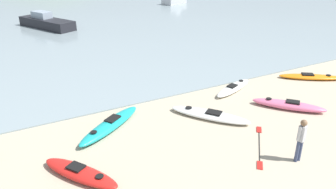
{
  "coord_description": "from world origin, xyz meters",
  "views": [
    {
      "loc": [
        -5.82,
        -1.39,
        6.39
      ],
      "look_at": [
        0.43,
        10.24,
        0.5
      ],
      "focal_mm": 35.0,
      "sensor_mm": 36.0,
      "label": 1
    }
  ],
  "objects": [
    {
      "name": "kayak_on_sand_8",
      "position": [
        4.03,
        10.15,
        0.14
      ],
      "size": [
        2.87,
        1.67,
        0.32
      ],
      "color": "white",
      "rests_on": "ground_plane"
    },
    {
      "name": "kayak_on_sand_4",
      "position": [
        -2.55,
        9.41,
        0.17
      ],
      "size": [
        3.29,
        2.53,
        0.39
      ],
      "color": "teal",
      "rests_on": "ground_plane"
    },
    {
      "name": "loose_paddle",
      "position": [
        1.68,
        5.73,
        0.01
      ],
      "size": [
        1.99,
        2.19,
        0.03
      ],
      "color": "black",
      "rests_on": "ground_plane"
    },
    {
      "name": "kayak_on_sand_3",
      "position": [
        8.65,
        9.42,
        0.12
      ],
      "size": [
        3.1,
        2.44,
        0.29
      ],
      "color": "orange",
      "rests_on": "ground_plane"
    },
    {
      "name": "moored_boat_0",
      "position": [
        -1.64,
        28.79,
        0.53
      ],
      "size": [
        4.02,
        5.94,
        1.35
      ],
      "color": "black",
      "rests_on": "bay_water"
    },
    {
      "name": "moored_boat_4",
      "position": [
        14.91,
        35.49,
        0.54
      ],
      "size": [
        3.72,
        2.76,
        1.38
      ],
      "color": "#B2B2B7",
      "rests_on": "bay_water"
    },
    {
      "name": "bay_water",
      "position": [
        0.0,
        45.93,
        0.03
      ],
      "size": [
        160.0,
        70.0,
        0.06
      ],
      "primitive_type": "cube",
      "color": "gray",
      "rests_on": "ground_plane"
    },
    {
      "name": "kayak_on_sand_5",
      "position": [
        4.87,
        7.4,
        0.17
      ],
      "size": [
        2.53,
        2.76,
        0.39
      ],
      "color": "#E5668C",
      "rests_on": "ground_plane"
    },
    {
      "name": "person_near_foreground",
      "position": [
        2.17,
        4.5,
        0.87
      ],
      "size": [
        0.31,
        0.24,
        1.52
      ],
      "color": "#384260",
      "rests_on": "ground_plane"
    },
    {
      "name": "kayak_on_sand_6",
      "position": [
        -4.34,
        7.02,
        0.16
      ],
      "size": [
        2.12,
        2.73,
        0.36
      ],
      "color": "red",
      "rests_on": "ground_plane"
    },
    {
      "name": "kayak_on_sand_0",
      "position": [
        1.35,
        8.32,
        0.14
      ],
      "size": [
        2.66,
        3.17,
        0.32
      ],
      "color": "white",
      "rests_on": "ground_plane"
    }
  ]
}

